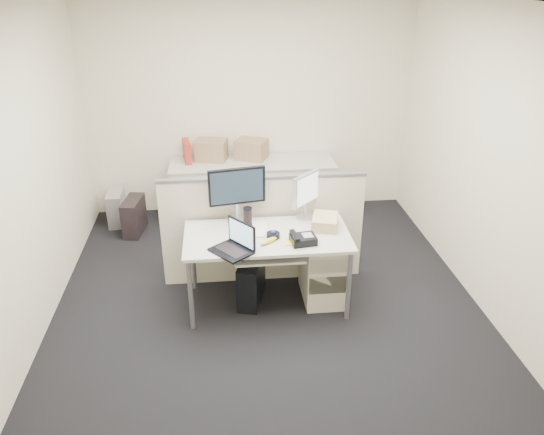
{
  "coord_description": "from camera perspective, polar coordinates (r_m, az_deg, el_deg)",
  "views": [
    {
      "loc": [
        -0.39,
        -4.22,
        2.96
      ],
      "look_at": [
        0.06,
        0.15,
        0.83
      ],
      "focal_mm": 35.0,
      "sensor_mm": 36.0,
      "label": 1
    }
  ],
  "objects": [
    {
      "name": "sticky_pad",
      "position": [
        4.65,
        1.9,
        -2.76
      ],
      "size": [
        0.09,
        0.09,
        0.01
      ],
      "primitive_type": "cube",
      "rotation": [
        0.0,
        0.0,
        -0.12
      ],
      "color": "yellow",
      "rests_on": "desk"
    },
    {
      "name": "cardboard_box_left",
      "position": [
        6.62,
        -6.53,
        7.13
      ],
      "size": [
        0.42,
        0.35,
        0.27
      ],
      "primitive_type": "cube",
      "rotation": [
        0.0,
        0.0,
        -0.23
      ],
      "color": "#987E57",
      "rests_on": "back_counter"
    },
    {
      "name": "paper_stack",
      "position": [
        4.89,
        -2.06,
        -1.25
      ],
      "size": [
        0.3,
        0.35,
        0.01
      ],
      "primitive_type": "cube",
      "rotation": [
        0.0,
        0.0,
        -0.2
      ],
      "color": "silver",
      "rests_on": "desk"
    },
    {
      "name": "banana",
      "position": [
        4.65,
        -0.35,
        -2.53
      ],
      "size": [
        0.19,
        0.16,
        0.04
      ],
      "primitive_type": "ellipsoid",
      "rotation": [
        0.0,
        0.0,
        0.64
      ],
      "color": "yellow",
      "rests_on": "desk"
    },
    {
      "name": "wall_front",
      "position": [
        2.58,
        4.3,
        -12.95
      ],
      "size": [
        4.0,
        0.02,
        2.7
      ],
      "primitive_type": "cube",
      "color": "beige",
      "rests_on": "ground"
    },
    {
      "name": "trackball",
      "position": [
        4.74,
        0.13,
        -1.92
      ],
      "size": [
        0.13,
        0.13,
        0.05
      ],
      "primitive_type": "cylinder",
      "rotation": [
        0.0,
        0.0,
        0.07
      ],
      "color": "black",
      "rests_on": "desk"
    },
    {
      "name": "ceiling",
      "position": [
        4.25,
        -0.64,
        22.32
      ],
      "size": [
        4.0,
        4.5,
        0.01
      ],
      "primitive_type": "cube",
      "color": "white",
      "rests_on": "ground"
    },
    {
      "name": "monitor_small",
      "position": [
        5.03,
        3.66,
        2.27
      ],
      "size": [
        0.39,
        0.39,
        0.45
      ],
      "primitive_type": "cube",
      "rotation": [
        0.0,
        0.0,
        0.78
      ],
      "color": "#B7B7BC",
      "rests_on": "desk"
    },
    {
      "name": "wall_left",
      "position": [
        4.8,
        -25.14,
        3.69
      ],
      "size": [
        0.02,
        4.5,
        2.7
      ],
      "primitive_type": "cube",
      "color": "beige",
      "rests_on": "ground"
    },
    {
      "name": "wall_right",
      "position": [
        5.11,
        22.47,
        5.48
      ],
      "size": [
        0.02,
        4.5,
        2.7
      ],
      "primitive_type": "cube",
      "color": "beige",
      "rests_on": "ground"
    },
    {
      "name": "drawer_pedestal",
      "position": [
        5.11,
        5.62,
        -5.37
      ],
      "size": [
        0.4,
        0.55,
        0.65
      ],
      "primitive_type": "cube",
      "color": "beige",
      "rests_on": "floor"
    },
    {
      "name": "keyboard_tray",
      "position": [
        4.69,
        -0.31,
        -4.12
      ],
      "size": [
        0.62,
        0.32,
        0.02
      ],
      "primitive_type": "cube",
      "color": "silver",
      "rests_on": "desk"
    },
    {
      "name": "red_binder",
      "position": [
        6.61,
        -9.14,
        6.98
      ],
      "size": [
        0.12,
        0.31,
        0.28
      ],
      "primitive_type": "cube",
      "rotation": [
        0.0,
        0.0,
        0.17
      ],
      "color": "#A52B1D",
      "rests_on": "back_counter"
    },
    {
      "name": "desk_phone",
      "position": [
        4.65,
        3.37,
        -2.38
      ],
      "size": [
        0.24,
        0.2,
        0.07
      ],
      "primitive_type": "cube",
      "rotation": [
        0.0,
        0.0,
        0.14
      ],
      "color": "black",
      "rests_on": "desk"
    },
    {
      "name": "laptop",
      "position": [
        4.47,
        -4.47,
        -2.34
      ],
      "size": [
        0.41,
        0.42,
        0.25
      ],
      "primitive_type": "cube",
      "rotation": [
        0.0,
        0.0,
        -0.9
      ],
      "color": "black",
      "rests_on": "desk"
    },
    {
      "name": "cardboard_box_right",
      "position": [
        6.63,
        -2.23,
        7.26
      ],
      "size": [
        0.45,
        0.41,
        0.26
      ],
      "primitive_type": "cube",
      "rotation": [
        0.0,
        0.0,
        -0.45
      ],
      "color": "#987E57",
      "rests_on": "back_counter"
    },
    {
      "name": "travel_mug",
      "position": [
        4.94,
        -2.63,
        0.05
      ],
      "size": [
        0.1,
        0.1,
        0.17
      ],
      "primitive_type": "cylinder",
      "rotation": [
        0.0,
        0.0,
        0.3
      ],
      "color": "black",
      "rests_on": "desk"
    },
    {
      "name": "monitor_main",
      "position": [
        4.95,
        -3.77,
        2.42
      ],
      "size": [
        0.56,
        0.3,
        0.53
      ],
      "primitive_type": "cube",
      "rotation": [
        0.0,
        0.0,
        0.18
      ],
      "color": "black",
      "rests_on": "desk"
    },
    {
      "name": "pc_tower_spare_silver",
      "position": [
        6.86,
        -16.37,
        1.07
      ],
      "size": [
        0.19,
        0.45,
        0.41
      ],
      "primitive_type": "cube",
      "rotation": [
        0.0,
        0.0,
        0.02
      ],
      "color": "#B7B7BC",
      "rests_on": "floor"
    },
    {
      "name": "cubicle_partition",
      "position": [
        5.27,
        -0.98,
        -1.4
      ],
      "size": [
        2.0,
        0.06,
        1.1
      ],
      "primitive_type": "cube",
      "color": "beige",
      "rests_on": "floor"
    },
    {
      "name": "keyboard",
      "position": [
        4.71,
        -0.96,
        -3.66
      ],
      "size": [
        0.48,
        0.29,
        0.03
      ],
      "primitive_type": "cube",
      "rotation": [
        0.0,
        0.0,
        0.3
      ],
      "color": "black",
      "rests_on": "keyboard_tray"
    },
    {
      "name": "floor",
      "position": [
        5.17,
        -0.49,
        -9.13
      ],
      "size": [
        4.0,
        4.5,
        0.01
      ],
      "primitive_type": "cube",
      "color": "black",
      "rests_on": "ground"
    },
    {
      "name": "manila_folders",
      "position": [
        4.94,
        5.72,
        -0.45
      ],
      "size": [
        0.3,
        0.34,
        0.11
      ],
      "primitive_type": "cube",
      "rotation": [
        0.0,
        0.0,
        -0.27
      ],
      "color": "#CCBA78",
      "rests_on": "desk"
    },
    {
      "name": "pc_tower_desk",
      "position": [
        5.08,
        -2.25,
        -6.77
      ],
      "size": [
        0.31,
        0.51,
        0.44
      ],
      "primitive_type": "cube",
      "rotation": [
        0.0,
        0.0,
        -0.26
      ],
      "color": "black",
      "rests_on": "floor"
    },
    {
      "name": "cellphone",
      "position": [
        4.95,
        -2.47,
        -0.84
      ],
      "size": [
        0.08,
        0.12,
        0.01
      ],
      "primitive_type": "cube",
      "rotation": [
        0.0,
        0.0,
        0.17
      ],
      "color": "black",
      "rests_on": "desk"
    },
    {
      "name": "desk",
      "position": [
        4.82,
        -0.52,
        -2.6
      ],
      "size": [
        1.5,
        0.75,
        0.73
      ],
      "color": "silver",
      "rests_on": "floor"
    },
    {
      "name": "pc_tower_spare_dark",
      "position": [
        6.55,
        -14.63,
        0.15
      ],
      "size": [
        0.25,
        0.48,
        0.43
      ],
      "primitive_type": "cube",
      "rotation": [
        0.0,
        0.0,
        -0.15
      ],
      "color": "black",
      "rests_on": "floor"
    },
    {
      "name": "back_counter",
      "position": [
        6.69,
        -2.08,
        2.95
      ],
      "size": [
        2.0,
        0.6,
        0.72
      ],
      "primitive_type": "cube",
      "color": "beige",
      "rests_on": "floor"
    },
    {
      "name": "wall_back",
      "position": [
        6.68,
        -2.42,
        11.87
      ],
      "size": [
        4.0,
        0.02,
        2.7
      ],
      "primitive_type": "cube",
      "color": "beige",
      "rests_on": "ground"
    }
  ]
}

